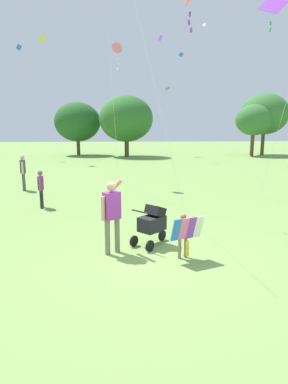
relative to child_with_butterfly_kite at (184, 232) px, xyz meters
The scene contains 12 objects.
ground_plane 0.87m from the child_with_butterfly_kite, behind, with size 120.00×120.00×0.00m, color #75994C.
treeline_distant 26.96m from the child_with_butterfly_kite, 88.23° to the left, with size 36.95×6.54×6.34m.
child_with_butterfly_kite is the anchor object (origin of this frame).
person_adult_flyer 1.71m from the child_with_butterfly_kite, 164.96° to the left, with size 0.53×0.68×1.79m.
stroller 1.12m from the child_with_butterfly_kite, 123.63° to the left, with size 0.98×0.97×1.03m.
kite_adult_black 6.92m from the child_with_butterfly_kite, 79.25° to the left, with size 2.33×3.62×7.25m.
kite_orange_delta 10.02m from the child_with_butterfly_kite, 54.43° to the left, with size 1.10×2.27×7.86m.
kite_green_novelty 11.56m from the child_with_butterfly_kite, 98.75° to the left, with size 0.64×3.29×6.88m.
distant_kites_cluster 26.03m from the child_with_butterfly_kite, 93.86° to the left, with size 21.31×5.99×11.20m.
person_red_shirt 6.64m from the child_with_butterfly_kite, 130.52° to the left, with size 0.21×0.44×1.38m.
person_sitting_far 10.38m from the child_with_butterfly_kite, 124.88° to the left, with size 0.29×0.53×1.67m.
cooler_box 2.29m from the child_with_butterfly_kite, 108.19° to the left, with size 0.45×0.33×0.35m.
Camera 1 is at (-0.76, -6.89, 2.92)m, focal length 30.72 mm.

